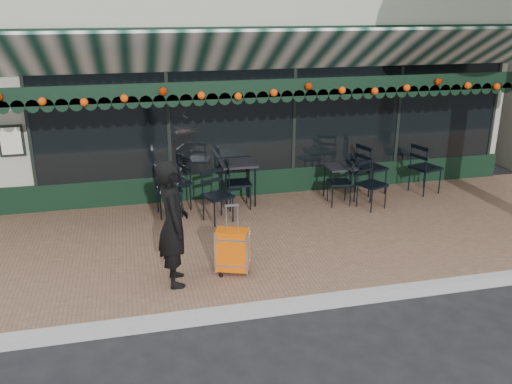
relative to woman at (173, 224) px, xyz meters
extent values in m
plane|color=black|center=(1.24, -0.76, -1.01)|extent=(80.00, 80.00, 0.00)
cube|color=brown|center=(1.24, 1.24, -0.93)|extent=(18.00, 4.00, 0.15)
cube|color=#9E9E99|center=(1.24, -0.84, -0.93)|extent=(18.00, 0.16, 0.15)
cube|color=#9E9A89|center=(1.24, 7.24, 1.24)|extent=(12.00, 8.00, 4.50)
cube|color=black|center=(2.44, 3.22, 0.64)|extent=(9.20, 0.04, 2.00)
cube|color=silver|center=(-2.46, 3.18, 0.49)|extent=(0.42, 0.04, 0.55)
cube|color=black|center=(1.24, 1.76, 1.45)|extent=(12.00, 0.03, 0.28)
cylinder|color=#DB4B06|center=(1.24, 1.70, 1.43)|extent=(11.60, 0.12, 0.12)
imported|color=black|center=(0.00, 0.00, 0.00)|extent=(0.43, 0.64, 1.72)
cube|color=#DF5407|center=(0.80, 0.08, -0.50)|extent=(0.50, 0.38, 0.59)
cube|color=black|center=(0.80, 0.08, -0.83)|extent=(0.50, 0.38, 0.06)
cube|color=silver|center=(0.80, 0.08, -0.03)|extent=(0.20, 0.09, 0.36)
cube|color=black|center=(3.39, 2.59, -0.21)|extent=(0.54, 0.54, 0.04)
cylinder|color=black|center=(3.16, 2.37, -0.54)|extent=(0.03, 0.03, 0.63)
cylinder|color=black|center=(3.61, 2.37, -0.54)|extent=(0.03, 0.03, 0.63)
cylinder|color=black|center=(3.16, 2.82, -0.54)|extent=(0.03, 0.03, 0.63)
cylinder|color=black|center=(3.61, 2.82, -0.54)|extent=(0.03, 0.03, 0.63)
cube|color=black|center=(1.45, 2.84, -0.08)|extent=(0.65, 0.65, 0.04)
cylinder|color=black|center=(1.17, 2.57, -0.48)|extent=(0.03, 0.03, 0.76)
cylinder|color=black|center=(1.72, 2.57, -0.48)|extent=(0.03, 0.03, 0.76)
cylinder|color=black|center=(1.17, 3.12, -0.48)|extent=(0.03, 0.03, 0.76)
cylinder|color=black|center=(1.72, 3.12, -0.48)|extent=(0.03, 0.03, 0.76)
camera|label=1|loc=(-0.46, -6.64, 2.73)|focal=38.00mm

